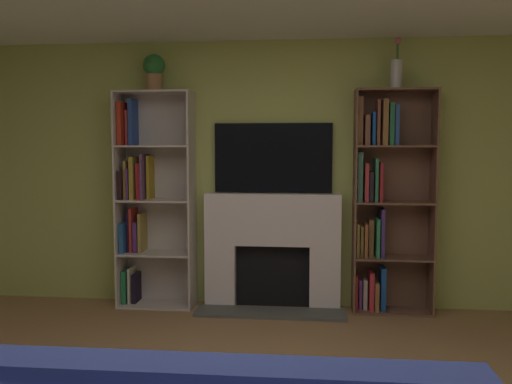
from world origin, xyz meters
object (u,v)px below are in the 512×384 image
Objects in this scene: fireplace at (272,249)px; potted_plant at (154,70)px; vase_with_flowers at (397,71)px; tv at (273,158)px; bookshelf_right at (383,201)px; bookshelf_left at (148,199)px.

fireplace is 1.99m from potted_plant.
fireplace is at bearing 177.35° from vase_with_flowers.
fireplace is 1.24× the size of tv.
bookshelf_right reaches higher than fireplace.
bookshelf_left and bookshelf_right have the same top height.
vase_with_flowers reaches higher than tv.
bookshelf_right is 1.17m from vase_with_flowers.
bookshelf_right is at bearing 0.26° from bookshelf_left.
potted_plant is 2.20m from vase_with_flowers.
bookshelf_right is (1.01, -0.01, 0.46)m from fireplace.
tv is 1.26m from bookshelf_left.
tv is at bearing 90.00° from fireplace.
bookshelf_left is 1.21m from potted_plant.
bookshelf_right is at bearing 1.16° from potted_plant.
potted_plant is 0.76× the size of vase_with_flowers.
vase_with_flowers is at bearing -6.24° from tv.
potted_plant is at bearing -20.08° from bookshelf_left.
potted_plant is (0.09, -0.03, 1.21)m from bookshelf_left.
vase_with_flowers reaches higher than bookshelf_right.
bookshelf_left is 2.20m from bookshelf_right.
vase_with_flowers is (1.10, -0.12, 0.78)m from tv.
fireplace is at bearing 179.55° from bookshelf_right.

